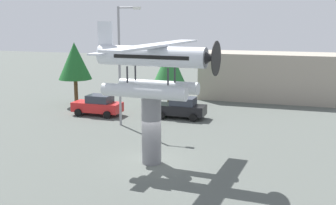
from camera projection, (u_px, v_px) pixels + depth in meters
name	position (u px, v px, depth m)	size (l,w,h in m)	color
ground_plane	(152.00, 163.00, 23.66)	(140.00, 140.00, 0.00)	#515651
display_pedestal	(151.00, 130.00, 23.28)	(1.10, 1.10, 3.92)	slate
floatplane_monument	(153.00, 65.00, 22.52)	(6.97, 10.45, 4.00)	silver
car_near_red	(98.00, 105.00, 35.33)	(4.20, 2.02, 1.76)	red
car_mid_black	(181.00, 108.00, 34.27)	(4.20, 2.02, 1.76)	black
streetlight_primary	(121.00, 59.00, 31.14)	(1.84, 0.28, 8.99)	gray
storefront_building	(267.00, 76.00, 42.37)	(13.18, 5.34, 4.73)	#9E9384
tree_west	(75.00, 61.00, 38.87)	(3.11, 3.11, 5.96)	brown
tree_east	(169.00, 69.00, 38.36)	(3.62, 3.62, 5.56)	brown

